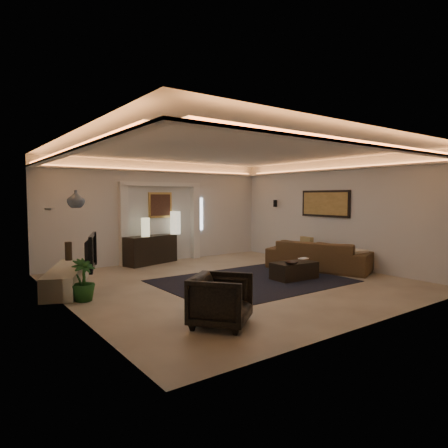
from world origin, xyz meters
TOP-DOWN VIEW (x-y plane):
  - floor at (0.00, 0.00)m, footprint 7.00×7.00m
  - ceiling at (0.00, 0.00)m, footprint 7.00×7.00m
  - wall_back at (0.00, 3.50)m, footprint 7.00×0.00m
  - wall_front at (0.00, -3.50)m, footprint 7.00×0.00m
  - wall_left at (-3.50, 0.00)m, footprint 0.00×7.00m
  - wall_right at (3.50, 0.00)m, footprint 0.00×7.00m
  - cove_soffit at (0.00, 0.00)m, footprint 7.00×7.00m
  - daylight_slit at (1.35, 3.48)m, footprint 0.25×0.03m
  - area_rug at (0.40, -0.20)m, footprint 4.00×3.00m
  - pilaster_left at (-1.15, 3.40)m, footprint 0.22×0.20m
  - pilaster_right at (1.15, 3.40)m, footprint 0.22×0.20m
  - alcove_header at (0.00, 3.40)m, footprint 2.52×0.20m
  - painting_frame at (0.00, 3.47)m, footprint 0.74×0.04m
  - painting_canvas at (0.00, 3.44)m, footprint 0.62×0.02m
  - art_panel_frame at (3.47, 0.30)m, footprint 0.04×1.64m
  - art_panel_gold at (3.44, 0.30)m, footprint 0.02×1.50m
  - wall_sconce at (3.38, 2.20)m, footprint 0.12×0.12m
  - wall_niche at (-3.44, 1.40)m, footprint 0.10×0.55m
  - console at (-0.42, 3.25)m, footprint 1.67×0.92m
  - lamp_left at (-0.64, 3.10)m, footprint 0.28×0.28m
  - lamp_right at (0.38, 3.25)m, footprint 0.38×0.38m
  - media_ledge at (-3.15, 1.48)m, footprint 1.46×2.37m
  - tv at (-2.87, 1.06)m, footprint 1.19×0.60m
  - figurine at (-2.86, 2.43)m, footprint 0.20×0.20m
  - ginger_jar at (-2.99, 1.24)m, footprint 0.41×0.41m
  - plant at (-3.15, 0.35)m, footprint 0.54×0.54m
  - sofa at (2.66, -0.17)m, footprint 2.76×1.89m
  - throw_blanket at (2.98, -0.95)m, footprint 0.65×0.54m
  - throw_pillow at (3.15, 0.67)m, footprint 0.17×0.43m
  - coffee_table at (1.31, -0.60)m, footprint 1.06×0.62m
  - bowl at (1.04, -0.78)m, footprint 0.34×0.34m
  - magazine at (1.83, -0.41)m, footprint 0.22×0.16m
  - armchair at (-1.93, -2.23)m, footprint 1.15×1.16m

SIDE VIEW (x-z plane):
  - floor at x=0.00m, z-range 0.00..0.00m
  - area_rug at x=0.40m, z-range 0.00..0.01m
  - coffee_table at x=1.31m, z-range 0.01..0.40m
  - media_ledge at x=-3.15m, z-range 0.01..0.44m
  - sofa at x=2.66m, z-range 0.00..0.75m
  - armchair at x=-1.93m, z-range 0.00..0.76m
  - plant at x=-3.15m, z-range 0.00..0.76m
  - console at x=-0.42m, z-range 0.00..0.80m
  - magazine at x=1.83m, z-range 0.41..0.44m
  - bowl at x=1.04m, z-range 0.41..0.48m
  - throw_blanket at x=2.98m, z-range 0.52..0.58m
  - throw_pillow at x=3.15m, z-range 0.34..0.76m
  - figurine at x=-2.86m, z-range 0.43..0.85m
  - tv at x=-2.87m, z-range 0.45..1.15m
  - lamp_left at x=-0.64m, z-range 0.83..1.35m
  - lamp_right at x=0.38m, z-range 0.76..1.42m
  - pilaster_left at x=-1.15m, z-range 0.00..2.20m
  - pilaster_right at x=1.15m, z-range 0.00..2.20m
  - daylight_slit at x=1.35m, z-range 0.85..1.85m
  - wall_back at x=0.00m, z-range -2.05..4.95m
  - wall_front at x=0.00m, z-range -2.05..4.95m
  - wall_left at x=-3.50m, z-range -2.05..4.95m
  - wall_right at x=3.50m, z-range -2.05..4.95m
  - painting_frame at x=0.00m, z-range 1.28..2.02m
  - painting_canvas at x=0.00m, z-range 1.34..1.96m
  - wall_niche at x=-3.44m, z-range 1.63..1.67m
  - wall_sconce at x=3.38m, z-range 1.57..1.79m
  - art_panel_gold at x=3.44m, z-range 1.39..2.01m
  - art_panel_frame at x=3.47m, z-range 1.33..2.07m
  - ginger_jar at x=-2.99m, z-range 1.67..2.02m
  - alcove_header at x=0.00m, z-range 2.19..2.31m
  - cove_soffit at x=0.00m, z-range 2.60..2.64m
  - ceiling at x=0.00m, z-range 2.90..2.90m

